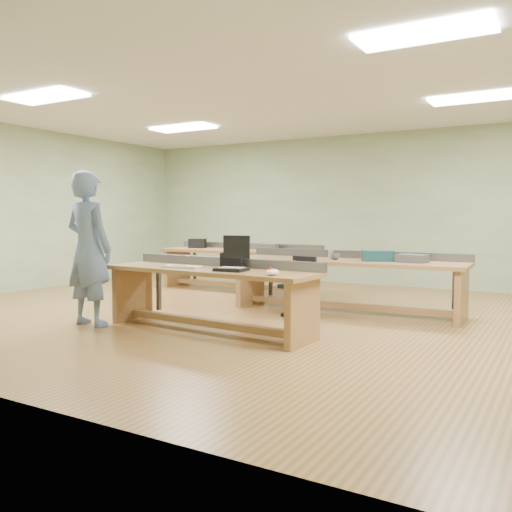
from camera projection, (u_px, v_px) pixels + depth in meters
The scene contains 21 objects.
floor at pixel (261, 314), 7.54m from camera, with size 10.00×10.00×0.00m, color #9D683B.
ceiling at pixel (261, 95), 7.32m from camera, with size 10.00×10.00×0.00m, color silver.
wall_back at pixel (360, 210), 10.88m from camera, with size 10.00×0.04×3.00m, color #A2B78A.
wall_left at pixel (25, 209), 9.94m from camera, with size 0.04×8.00×3.00m, color #A2B78A.
fluor_panels at pixel (261, 98), 7.32m from camera, with size 6.20×3.50×0.03m.
workbench_front at pixel (210, 285), 6.43m from camera, with size 2.80×0.92×0.86m.
workbench_mid at pixel (347, 273), 7.68m from camera, with size 3.32×0.99×0.86m.
workbench_back at pixel (239, 260), 9.98m from camera, with size 3.09×0.87×0.86m.
person at pixel (89, 249), 6.73m from camera, with size 0.70×0.46×1.93m, color #6A85AD.
laptop_base at pixel (231, 269), 6.09m from camera, with size 0.34×0.27×0.04m, color black.
laptop_screen at pixel (237, 247), 6.20m from camera, with size 0.34×0.02×0.26m, color black.
keyboard at pixel (181, 267), 6.45m from camera, with size 0.48×0.16×0.03m, color beige.
trackball_mouse at pixel (272, 272), 5.64m from camera, with size 0.14×0.16×0.07m, color white.
camera_bag at pixel (233, 260), 6.47m from camera, with size 0.27×0.17×0.18m, color black.
task_chair at pixel (299, 295), 7.38m from camera, with size 0.49×0.49×0.81m.
parts_bin_teal at pixel (378, 256), 7.48m from camera, with size 0.42×0.31×0.15m, color #153E45.
parts_bin_grey at pixel (412, 258), 7.24m from camera, with size 0.39×0.25×0.11m, color #3D3D40.
mug at pixel (335, 257), 7.65m from camera, with size 0.12×0.12×0.09m, color #3D3D40.
drinks_can at pixel (331, 254), 7.79m from camera, with size 0.07×0.07×0.13m, color silver.
storage_box_back at pixel (197, 243), 10.52m from camera, with size 0.31×0.22×0.18m, color black.
tray_back at pixel (269, 247), 9.73m from camera, with size 0.30×0.22×0.12m, color #3D3D40.
Camera 1 is at (3.69, -6.48, 1.37)m, focal length 38.00 mm.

